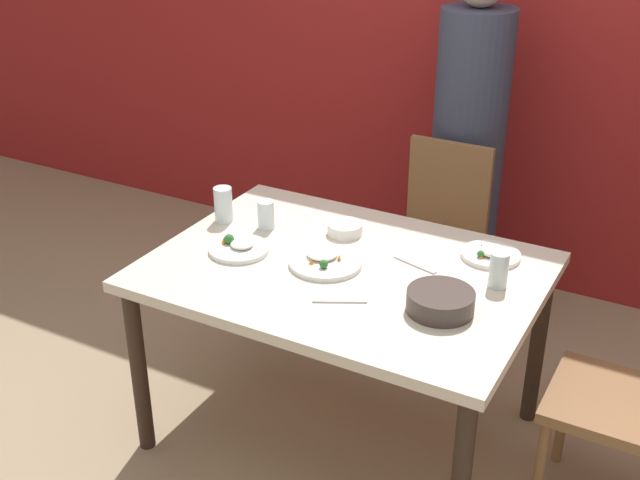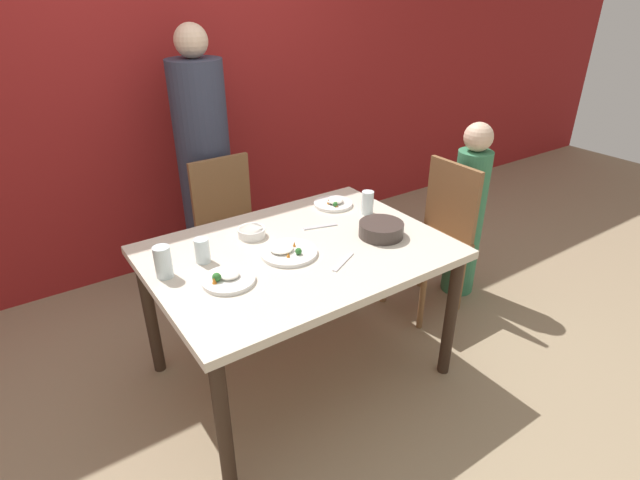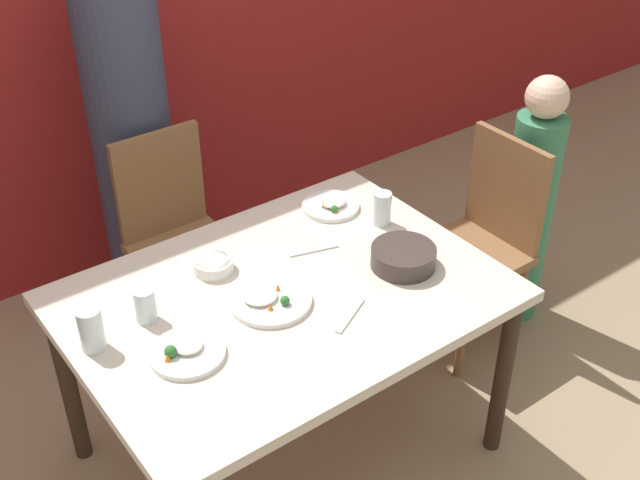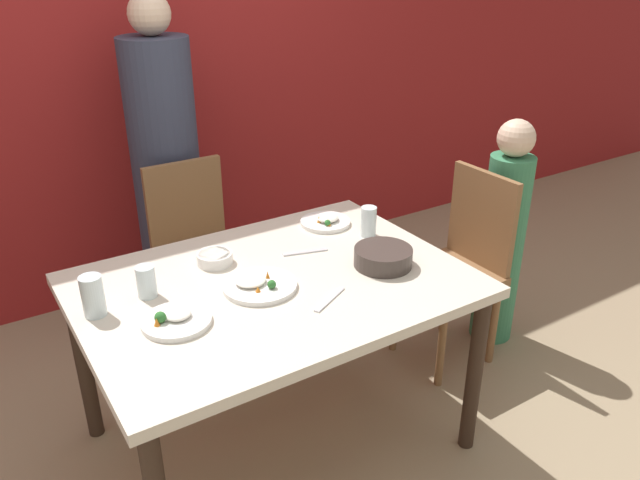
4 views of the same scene
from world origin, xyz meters
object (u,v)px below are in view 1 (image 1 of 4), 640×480
(chair_adult_spot, at_px, (437,238))
(bowl_curry, at_px, (440,301))
(glass_water_tall, at_px, (266,215))
(person_adult, at_px, (467,159))
(plate_rice_adult, at_px, (239,248))
(chair_child_spot, at_px, (637,395))

(chair_adult_spot, relative_size, bowl_curry, 4.17)
(chair_adult_spot, distance_m, glass_water_tall, 0.88)
(bowl_curry, xyz_separation_m, glass_water_tall, (-0.82, 0.25, 0.02))
(chair_adult_spot, height_order, bowl_curry, chair_adult_spot)
(person_adult, xyz_separation_m, plate_rice_adult, (-0.43, -1.25, -0.01))
(bowl_curry, bearing_deg, glass_water_tall, 162.67)
(person_adult, height_order, glass_water_tall, person_adult)
(bowl_curry, relative_size, glass_water_tall, 1.94)
(chair_adult_spot, xyz_separation_m, glass_water_tall, (-0.45, -0.70, 0.30))
(person_adult, height_order, bowl_curry, person_adult)
(person_adult, relative_size, glass_water_tall, 14.61)
(person_adult, bearing_deg, plate_rice_adult, -109.14)
(plate_rice_adult, bearing_deg, person_adult, 70.86)
(person_adult, distance_m, glass_water_tall, 1.13)
(chair_adult_spot, bearing_deg, person_adult, 90.00)
(chair_child_spot, bearing_deg, chair_adult_spot, -127.79)
(bowl_curry, distance_m, glass_water_tall, 0.86)
(chair_adult_spot, distance_m, chair_child_spot, 1.24)
(glass_water_tall, bearing_deg, plate_rice_adult, -85.39)
(chair_child_spot, height_order, plate_rice_adult, chair_child_spot)
(chair_child_spot, height_order, glass_water_tall, chair_child_spot)
(chair_adult_spot, relative_size, chair_child_spot, 1.00)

